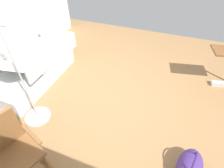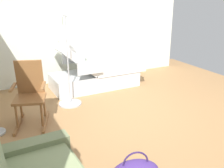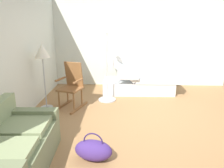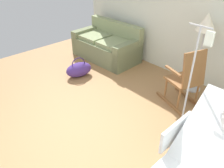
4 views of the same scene
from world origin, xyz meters
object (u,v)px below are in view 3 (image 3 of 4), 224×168
at_px(iv_pole, 107,91).
at_px(couch, 12,150).
at_px(rocking_chair, 72,86).
at_px(floor_lamp, 42,55).
at_px(duffel_bag, 93,150).
at_px(hospital_bed, 138,81).

bearing_deg(iv_pole, couch, 158.57).
height_order(rocking_chair, floor_lamp, floor_lamp).
bearing_deg(rocking_chair, couch, 172.55).
height_order(rocking_chair, iv_pole, iv_pole).
height_order(couch, iv_pole, iv_pole).
height_order(couch, duffel_bag, couch).
distance_m(hospital_bed, couch, 4.02).
relative_size(hospital_bed, couch, 1.27).
bearing_deg(hospital_bed, couch, 151.13).
xyz_separation_m(hospital_bed, duffel_bag, (-3.24, 0.89, -0.17)).
relative_size(hospital_bed, floor_lamp, 1.40).
bearing_deg(iv_pole, floor_lamp, 112.93).
xyz_separation_m(rocking_chair, duffel_bag, (-2.07, -0.74, -0.35)).
bearing_deg(floor_lamp, duffel_bag, -145.74).
height_order(floor_lamp, iv_pole, iv_pole).
height_order(duffel_bag, iv_pole, iv_pole).
bearing_deg(rocking_chair, duffel_bag, -160.28).
relative_size(rocking_chair, duffel_bag, 1.71).
distance_m(couch, duffel_bag, 1.10).
xyz_separation_m(couch, iv_pole, (2.81, -1.10, -0.06)).
xyz_separation_m(hospital_bed, iv_pole, (-0.72, 0.84, -0.07)).
distance_m(floor_lamp, duffel_bag, 2.58).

